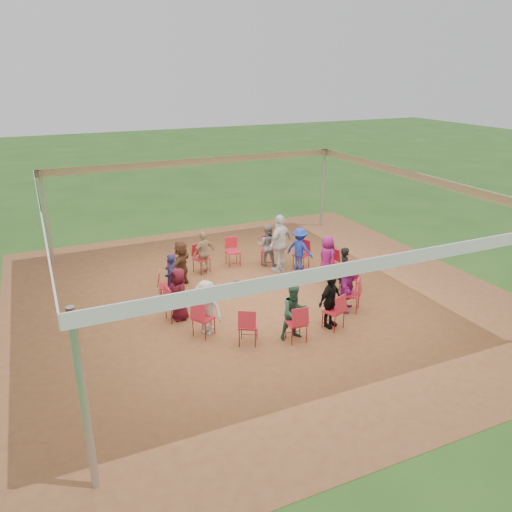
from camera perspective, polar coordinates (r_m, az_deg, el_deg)
name	(u,v)px	position (r m, az deg, el deg)	size (l,w,h in m)	color
ground	(259,297)	(13.73, 0.40, -4.68)	(80.00, 80.00, 0.00)	#254F18
dirt_patch	(259,297)	(13.72, 0.40, -4.66)	(13.00, 13.00, 0.00)	brown
tent	(260,213)	(12.89, 0.43, 4.88)	(10.33, 10.33, 3.00)	#B2B2B7
chair_0	(348,278)	(14.04, 10.51, -2.45)	(0.42, 0.44, 0.90)	red
chair_1	(330,264)	(14.92, 8.44, -0.89)	(0.42, 0.44, 0.90)	red
chair_2	(301,255)	(15.55, 5.20, 0.16)	(0.42, 0.44, 0.90)	red
chair_3	(268,251)	(15.83, 1.33, 0.62)	(0.42, 0.44, 0.90)	red
chair_4	(233,252)	(15.72, -2.66, 0.46)	(0.42, 0.44, 0.90)	red
chair_5	(201,259)	(15.25, -6.25, -0.31)	(0.42, 0.44, 0.90)	red
chair_6	(178,270)	(14.46, -8.94, -1.63)	(0.42, 0.44, 0.90)	red
chair_7	(167,286)	(13.49, -10.12, -3.40)	(0.42, 0.44, 0.90)	red
chair_8	(175,303)	(12.50, -9.24, -5.37)	(0.42, 0.44, 0.90)	red
chair_9	(204,318)	(11.71, -6.02, -7.08)	(0.42, 0.44, 0.90)	red
chair_10	(248,326)	(11.33, -0.90, -7.98)	(0.42, 0.44, 0.90)	red
chair_11	(296,323)	(11.48, 4.64, -7.65)	(0.42, 0.44, 0.90)	red
chair_12	(334,311)	(12.10, 8.86, -6.26)	(0.42, 0.44, 0.90)	red
chair_13	(351,295)	(13.03, 10.81, -4.35)	(0.42, 0.44, 0.90)	red
person_seated_0	(345,270)	(13.92, 10.09, -1.63)	(0.49, 0.32, 1.34)	black
person_seated_1	(327,258)	(14.77, 8.13, -0.17)	(0.65, 0.37, 1.34)	#821566
person_seated_2	(300,249)	(15.37, 5.02, 0.81)	(0.86, 0.43, 1.34)	#1C34AA
person_seated_3	(267,245)	(15.64, 1.30, 1.24)	(0.65, 0.37, 1.34)	gray
person_seated_4	(204,253)	(15.08, -6.00, 0.37)	(0.78, 0.40, 1.34)	tan
person_seated_5	(181,264)	(14.33, -8.56, -0.87)	(1.24, 0.46, 1.34)	#573220
person_seated_6	(171,278)	(13.39, -9.67, -2.51)	(0.49, 0.32, 1.34)	#1D183D
person_seated_7	(179,294)	(12.45, -8.80, -4.32)	(0.65, 0.37, 1.34)	#450C17
person_seated_8	(206,308)	(11.69, -5.70, -5.88)	(0.86, 0.43, 1.34)	#AAA297
person_seated_9	(295,312)	(11.47, 4.43, -6.40)	(0.65, 0.37, 1.34)	#29513A
person_seated_10	(330,301)	(12.07, 8.45, -5.13)	(0.78, 0.40, 1.34)	black
person_seated_11	(347,286)	(12.95, 10.35, -3.38)	(1.24, 0.46, 1.34)	#821566
standing_person	(280,243)	(15.14, 2.77, 1.46)	(1.05, 0.54, 1.79)	silver
cable_coil	(239,283)	(14.55, -2.01, -3.09)	(0.32, 0.32, 0.03)	black
laptop	(339,272)	(13.89, 9.46, -1.80)	(0.37, 0.41, 0.24)	#B7B7BC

